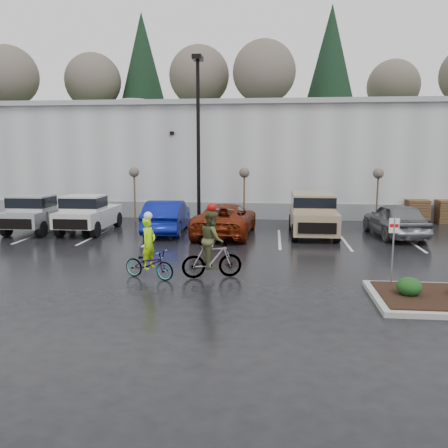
# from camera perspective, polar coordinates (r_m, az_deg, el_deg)

# --- Properties ---
(ground) EXTENTS (120.00, 120.00, 0.00)m
(ground) POSITION_cam_1_polar(r_m,az_deg,el_deg) (14.90, 5.12, -7.50)
(ground) COLOR black
(ground) RESTS_ON ground
(warehouse) EXTENTS (60.50, 15.50, 7.20)m
(warehouse) POSITION_cam_1_polar(r_m,az_deg,el_deg) (36.29, 5.73, 8.00)
(warehouse) COLOR #A5A7AA
(warehouse) RESTS_ON ground
(wooded_ridge) EXTENTS (80.00, 25.00, 6.00)m
(wooded_ridge) POSITION_cam_1_polar(r_m,az_deg,el_deg) (59.31, 5.82, 7.72)
(wooded_ridge) COLOR #233B18
(wooded_ridge) RESTS_ON ground
(lamppost) EXTENTS (0.50, 1.00, 9.22)m
(lamppost) POSITION_cam_1_polar(r_m,az_deg,el_deg) (26.66, -3.13, 12.10)
(lamppost) COLOR black
(lamppost) RESTS_ON ground
(sapling_west) EXTENTS (0.60, 0.60, 3.20)m
(sapling_west) POSITION_cam_1_polar(r_m,az_deg,el_deg) (28.53, -10.76, 5.80)
(sapling_west) COLOR #49381D
(sapling_west) RESTS_ON ground
(sapling_mid) EXTENTS (0.60, 0.60, 3.20)m
(sapling_mid) POSITION_cam_1_polar(r_m,az_deg,el_deg) (27.38, 2.45, 5.83)
(sapling_mid) COLOR #49381D
(sapling_mid) RESTS_ON ground
(sapling_east) EXTENTS (0.60, 0.60, 3.20)m
(sapling_east) POSITION_cam_1_polar(r_m,az_deg,el_deg) (27.95, 18.06, 5.46)
(sapling_east) COLOR #49381D
(sapling_east) RESTS_ON ground
(pallet_stack_a) EXTENTS (1.20, 1.20, 1.35)m
(pallet_stack_a) POSITION_cam_1_polar(r_m,az_deg,el_deg) (29.71, 22.19, 1.44)
(pallet_stack_a) COLOR #49381D
(pallet_stack_a) RESTS_ON ground
(pallet_stack_b) EXTENTS (1.20, 1.20, 1.35)m
(pallet_stack_b) POSITION_cam_1_polar(r_m,az_deg,el_deg) (30.23, 25.28, 1.36)
(pallet_stack_b) COLOR #49381D
(pallet_stack_b) RESTS_ON ground
(shrub_a) EXTENTS (0.70, 0.70, 0.52)m
(shrub_a) POSITION_cam_1_polar(r_m,az_deg,el_deg) (14.35, 21.39, -7.02)
(shrub_a) COLOR #143613
(shrub_a) RESTS_ON curb_island
(fire_lane_sign) EXTENTS (0.30, 0.05, 2.20)m
(fire_lane_sign) POSITION_cam_1_polar(r_m,az_deg,el_deg) (15.20, 19.69, -2.21)
(fire_lane_sign) COLOR gray
(fire_lane_sign) RESTS_ON ground
(pickup_silver) EXTENTS (2.10, 5.20, 1.96)m
(pickup_silver) POSITION_cam_1_polar(r_m,az_deg,el_deg) (26.54, -21.17, 1.34)
(pickup_silver) COLOR #B0B5B9
(pickup_silver) RESTS_ON ground
(pickup_white) EXTENTS (2.10, 5.20, 1.96)m
(pickup_white) POSITION_cam_1_polar(r_m,az_deg,el_deg) (25.61, -15.71, 1.36)
(pickup_white) COLOR #BABBB6
(pickup_white) RESTS_ON ground
(car_blue) EXTENTS (2.07, 5.20, 1.68)m
(car_blue) POSITION_cam_1_polar(r_m,az_deg,el_deg) (24.34, -6.87, 0.92)
(car_blue) COLOR navy
(car_blue) RESTS_ON ground
(car_red) EXTENTS (2.96, 5.85, 1.59)m
(car_red) POSITION_cam_1_polar(r_m,az_deg,el_deg) (23.44, 0.15, 0.56)
(car_red) COLOR maroon
(car_red) RESTS_ON ground
(suv_tan) EXTENTS (2.20, 5.10, 2.06)m
(suv_tan) POSITION_cam_1_polar(r_m,az_deg,el_deg) (23.90, 10.64, 1.14)
(suv_tan) COLOR gray
(suv_tan) RESTS_ON ground
(car_grey) EXTENTS (2.54, 5.13, 1.68)m
(car_grey) POSITION_cam_1_polar(r_m,az_deg,el_deg) (24.54, 19.88, 0.51)
(car_grey) COLOR slate
(car_grey) RESTS_ON ground
(cyclist_hivis) EXTENTS (1.94, 1.20, 2.22)m
(cyclist_hivis) POSITION_cam_1_polar(r_m,az_deg,el_deg) (15.77, -9.00, -4.05)
(cyclist_hivis) COLOR #3F3F44
(cyclist_hivis) RESTS_ON ground
(cyclist_olive) EXTENTS (2.01, 1.08, 2.51)m
(cyclist_olive) POSITION_cam_1_polar(r_m,az_deg,el_deg) (15.64, -1.47, -3.26)
(cyclist_olive) COLOR #3F3F44
(cyclist_olive) RESTS_ON ground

